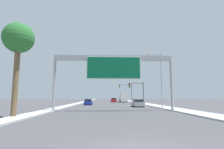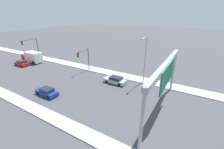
% 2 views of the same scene
% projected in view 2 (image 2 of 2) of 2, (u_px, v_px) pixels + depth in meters
% --- Properties ---
extents(sidewalk_right, '(3.00, 120.00, 0.15)m').
position_uv_depth(sidewalk_right, '(39.00, 57.00, 49.52)').
color(sidewalk_right, '#B2B2B2').
rests_on(sidewalk_right, ground).
extents(sign_gantry, '(16.76, 0.73, 7.75)m').
position_uv_depth(sign_gantry, '(166.00, 72.00, 19.65)').
color(sign_gantry, '#9EA0A5').
rests_on(sign_gantry, ground).
extents(car_near_right, '(1.72, 4.36, 1.40)m').
position_uv_depth(car_near_right, '(47.00, 92.00, 26.44)').
color(car_near_right, navy).
rests_on(car_near_right, ground).
extents(car_mid_center, '(1.89, 4.30, 1.52)m').
position_uv_depth(car_mid_center, '(22.00, 63.00, 41.35)').
color(car_mid_center, red).
rests_on(car_mid_center, ground).
extents(car_near_center, '(1.88, 4.69, 1.45)m').
position_uv_depth(car_near_center, '(115.00, 80.00, 31.00)').
color(car_near_center, '#A5A8AD').
rests_on(car_near_center, ground).
extents(truck_box_primary, '(2.43, 7.10, 3.14)m').
position_uv_depth(truck_box_primary, '(32.00, 57.00, 43.95)').
color(truck_box_primary, red).
rests_on(truck_box_primary, ground).
extents(traffic_light_near_intersection, '(3.96, 0.32, 5.68)m').
position_uv_depth(traffic_light_near_intersection, '(85.00, 57.00, 35.86)').
color(traffic_light_near_intersection, '#3D3D3F').
rests_on(traffic_light_near_intersection, ground).
extents(traffic_light_mid_block, '(4.98, 0.32, 6.62)m').
position_uv_depth(traffic_light_mid_block, '(33.00, 46.00, 44.88)').
color(traffic_light_mid_block, '#3D3D3F').
rests_on(traffic_light_mid_block, ground).
extents(street_lamp_right, '(2.79, 0.28, 9.56)m').
position_uv_depth(street_lamp_right, '(145.00, 57.00, 29.22)').
color(street_lamp_right, '#9EA0A5').
rests_on(street_lamp_right, ground).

